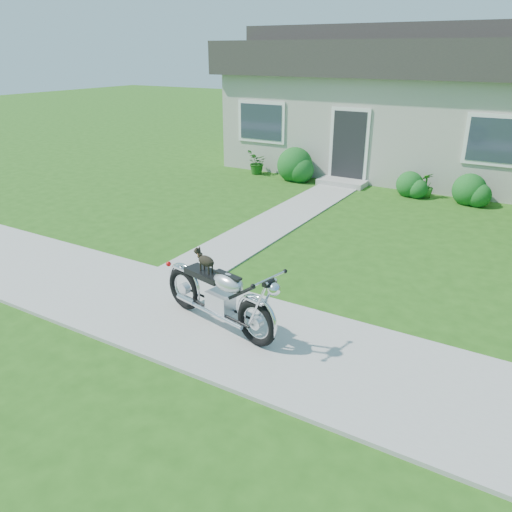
% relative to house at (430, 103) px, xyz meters
% --- Properties ---
extents(ground, '(80.00, 80.00, 0.00)m').
position_rel_house_xyz_m(ground, '(0.00, -11.99, -2.16)').
color(ground, '#235114').
rests_on(ground, ground).
extents(sidewalk, '(24.00, 2.20, 0.04)m').
position_rel_house_xyz_m(sidewalk, '(0.00, -11.99, -2.14)').
color(sidewalk, '#9E9B93').
rests_on(sidewalk, ground).
extents(walkway, '(1.20, 8.00, 0.03)m').
position_rel_house_xyz_m(walkway, '(-1.50, -6.99, -2.14)').
color(walkway, '#9E9B93').
rests_on(walkway, ground).
extents(house, '(12.60, 7.03, 4.50)m').
position_rel_house_xyz_m(house, '(0.00, 0.00, 0.00)').
color(house, beige).
rests_on(house, ground).
extents(shrub_row, '(8.18, 1.08, 1.08)m').
position_rel_house_xyz_m(shrub_row, '(0.18, -3.49, -1.76)').
color(shrub_row, '#16551B').
rests_on(shrub_row, ground).
extents(potted_plant_left, '(0.81, 0.86, 0.76)m').
position_rel_house_xyz_m(potted_plant_left, '(-4.40, -3.44, -1.78)').
color(potted_plant_left, '#1C5416').
rests_on(potted_plant_left, ground).
extents(potted_plant_right, '(0.50, 0.50, 0.67)m').
position_rel_house_xyz_m(potted_plant_right, '(0.95, -3.44, -1.82)').
color(potted_plant_right, '#296C1D').
rests_on(potted_plant_right, ground).
extents(motorcycle_with_dog, '(2.20, 0.79, 1.09)m').
position_rel_house_xyz_m(motorcycle_with_dog, '(0.13, -12.06, -1.62)').
color(motorcycle_with_dog, black).
rests_on(motorcycle_with_dog, sidewalk).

